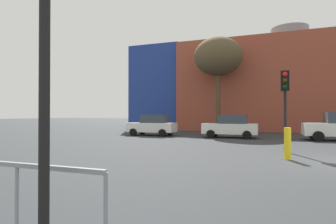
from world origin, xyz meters
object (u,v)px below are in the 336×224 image
Objects in this scene: parked_car_0 at (153,125)px; traffic_light_island at (285,92)px; bare_tree_0 at (218,57)px; bollard_yellow_0 at (288,144)px; parked_car_1 at (231,126)px.

traffic_light_island reaches higher than parked_car_0.
traffic_light_island is at bearing 144.27° from parked_car_0.
bare_tree_0 is 7.44× the size of bollard_yellow_0.
bare_tree_0 reaches higher than bollard_yellow_0.
parked_car_0 is at bearing 136.36° from bollard_yellow_0.
traffic_light_island is (3.16, -6.69, 1.84)m from parked_car_1.
traffic_light_island reaches higher than bollard_yellow_0.
traffic_light_island is 3.05× the size of bollard_yellow_0.
parked_car_0 is 3.22× the size of bollard_yellow_0.
bare_tree_0 is at bearing -153.38° from traffic_light_island.
bollard_yellow_0 is at bearing 109.39° from parked_car_1.
parked_car_0 is at bearing -121.64° from traffic_light_island.
bare_tree_0 reaches higher than traffic_light_island.
parked_car_0 is at bearing -0.00° from parked_car_1.
parked_car_1 is at bearing -150.60° from traffic_light_island.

